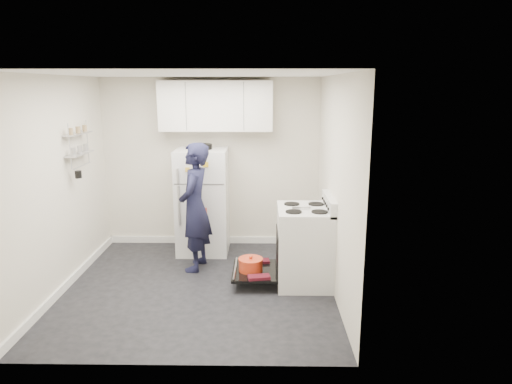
{
  "coord_description": "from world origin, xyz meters",
  "views": [
    {
      "loc": [
        0.77,
        -5.12,
        2.37
      ],
      "look_at": [
        0.68,
        0.57,
        1.05
      ],
      "focal_mm": 32.0,
      "sensor_mm": 36.0,
      "label": 1
    }
  ],
  "objects_px": {
    "electric_range": "(303,246)",
    "refrigerator": "(203,201)",
    "open_oven_door": "(253,268)",
    "person": "(195,207)"
  },
  "relations": [
    {
      "from": "person",
      "to": "refrigerator",
      "type": "bearing_deg",
      "value": -173.85
    },
    {
      "from": "open_oven_door",
      "to": "refrigerator",
      "type": "distance_m",
      "value": 1.46
    },
    {
      "from": "refrigerator",
      "to": "electric_range",
      "type": "bearing_deg",
      "value": -38.93
    },
    {
      "from": "refrigerator",
      "to": "person",
      "type": "bearing_deg",
      "value": -91.47
    },
    {
      "from": "refrigerator",
      "to": "open_oven_door",
      "type": "bearing_deg",
      "value": -56.11
    },
    {
      "from": "electric_range",
      "to": "person",
      "type": "bearing_deg",
      "value": 162.47
    },
    {
      "from": "open_oven_door",
      "to": "person",
      "type": "xyz_separation_m",
      "value": [
        -0.77,
        0.45,
        0.65
      ]
    },
    {
      "from": "electric_range",
      "to": "refrigerator",
      "type": "xyz_separation_m",
      "value": [
        -1.36,
        1.1,
        0.29
      ]
    },
    {
      "from": "open_oven_door",
      "to": "refrigerator",
      "type": "height_order",
      "value": "refrigerator"
    },
    {
      "from": "refrigerator",
      "to": "person",
      "type": "relative_size",
      "value": 0.94
    }
  ]
}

